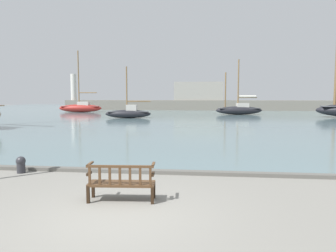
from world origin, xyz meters
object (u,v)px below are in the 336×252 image
mooring_bollard (21,164)px  sailboat_outer_port (81,107)px  park_bench (121,182)px  sailboat_outer_starboard (239,109)px  sailboat_far_starboard (128,113)px

mooring_bollard → sailboat_outer_port: bearing=108.9°
park_bench → sailboat_outer_starboard: size_ratio=0.23×
sailboat_outer_starboard → mooring_bollard: size_ratio=13.03×
sailboat_outer_starboard → sailboat_outer_port: size_ratio=0.79×
sailboat_outer_starboard → sailboat_far_starboard: bearing=-146.9°
park_bench → sailboat_far_starboard: size_ratio=0.29×
park_bench → mooring_bollard: park_bench is taller
sailboat_outer_port → mooring_bollard: (12.81, -37.50, -0.50)m
sailboat_far_starboard → sailboat_outer_port: (-10.27, 11.95, 0.16)m
park_bench → mooring_bollard: 4.74m
sailboat_outer_starboard → mooring_bollard: sailboat_outer_starboard is taller
sailboat_outer_starboard → sailboat_outer_port: 23.45m
park_bench → sailboat_outer_port: bearing=112.9°
sailboat_far_starboard → sailboat_outer_starboard: (12.91, 8.43, 0.14)m
mooring_bollard → sailboat_far_starboard: bearing=95.7°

